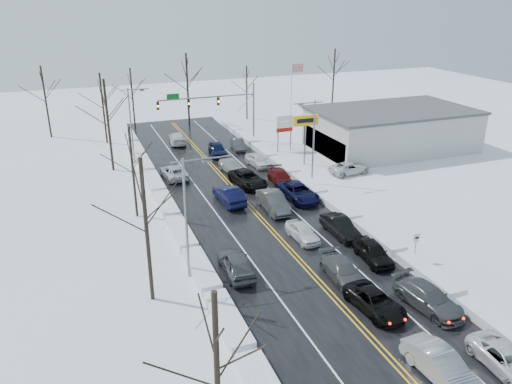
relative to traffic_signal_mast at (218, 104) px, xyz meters
name	(u,v)px	position (x,y,z in m)	size (l,w,h in m)	color
ground	(275,234)	(-3.45, -27.99, -5.48)	(160.00, 160.00, 0.00)	white
road_surface	(267,225)	(-3.45, -25.99, -5.47)	(14.00, 84.00, 0.01)	black
snow_bank_left	(183,239)	(-11.05, -25.99, -5.48)	(1.52, 72.00, 0.68)	white
snow_bank_right	(341,212)	(4.15, -25.99, -5.48)	(1.52, 72.00, 0.68)	white
traffic_signal_mast	(218,104)	(0.00, 0.00, 0.00)	(13.28, 0.39, 8.00)	slate
tires_plus_sign	(306,124)	(7.05, -12.00, -0.49)	(3.20, 0.34, 6.00)	slate
used_vehicles_sign	(285,126)	(7.05, -5.99, -2.16)	(2.20, 0.22, 4.65)	slate
speed_limit_sign	(416,242)	(4.75, -35.99, -3.84)	(0.55, 0.09, 2.35)	slate
flagpole	(292,92)	(11.72, 2.01, 0.45)	(1.87, 1.20, 10.00)	silver
dealership_building	(391,129)	(20.53, -9.99, -2.82)	(20.40, 12.40, 5.30)	#ADACA8
streetlight_ne	(312,136)	(4.85, -17.99, -0.17)	(3.20, 0.25, 9.00)	slate
streetlight_sw	(188,209)	(-11.74, -31.99, -0.17)	(3.20, 0.25, 9.00)	slate
streetlight_nw	(132,119)	(-11.74, -3.99, -0.17)	(3.20, 0.25, 9.00)	slate
tree_left_a	(216,351)	(-14.45, -47.99, 0.81)	(3.60, 3.60, 9.00)	#2D231C
tree_left_b	(144,204)	(-14.95, -33.99, 1.51)	(4.00, 4.00, 10.00)	#2D231C
tree_left_c	(131,155)	(-13.95, -19.99, 0.46)	(3.40, 3.40, 8.50)	#2D231C
tree_left_d	(107,108)	(-14.65, -5.99, 1.86)	(4.20, 4.20, 10.50)	#2D231C
tree_left_e	(102,95)	(-14.25, 6.01, 1.16)	(3.80, 3.80, 9.50)	#2D231C
tree_far_a	(44,88)	(-21.45, 12.01, 1.51)	(4.00, 4.00, 10.00)	#2D231C
tree_far_b	(131,86)	(-9.45, 13.01, 0.81)	(3.60, 3.60, 9.00)	#2D231C
tree_far_c	(187,76)	(-1.45, 11.01, 2.21)	(4.40, 4.40, 11.00)	#2D231C
tree_far_d	(247,82)	(8.55, 12.51, 0.46)	(3.40, 3.40, 8.50)	#2D231C
tree_far_e	(334,68)	(24.55, 13.01, 1.86)	(4.20, 4.20, 10.50)	#2D231C
queued_car_1	(439,377)	(-1.84, -46.89, -5.48)	(1.67, 4.80, 1.58)	gray
queued_car_2	(374,310)	(-1.68, -40.43, -5.48)	(2.20, 4.77, 1.32)	black
queued_car_3	(342,279)	(-1.72, -36.30, -5.48)	(1.97, 4.85, 1.41)	#44474A
queued_car_4	(302,239)	(-1.69, -29.68, -5.48)	(1.62, 4.02, 1.37)	white
queued_car_5	(273,210)	(-1.64, -23.21, -5.48)	(1.82, 5.21, 1.72)	#3B3E40
queued_car_6	(248,185)	(-1.67, -16.20, -5.48)	(2.57, 5.58, 1.55)	black
queued_car_7	(232,172)	(-1.89, -11.45, -5.48)	(1.90, 4.67, 1.35)	#9EA1A5
queued_car_8	(218,155)	(-1.66, -4.83, -5.48)	(1.92, 4.78, 1.63)	black
queued_car_10	(506,371)	(1.94, -47.77, -5.48)	(2.22, 4.80, 1.34)	silver
queued_car_11	(427,307)	(1.72, -41.38, -5.48)	(2.11, 5.20, 1.51)	#414346
queued_car_12	(372,260)	(1.82, -34.79, -5.48)	(1.77, 4.41, 1.50)	black
queued_car_13	(339,234)	(1.67, -29.98, -5.48)	(1.60, 4.60, 1.52)	black
queued_car_14	(298,199)	(1.70, -21.64, -5.48)	(2.59, 5.61, 1.56)	black
queued_car_15	(280,184)	(1.78, -17.01, -5.48)	(2.01, 4.93, 1.43)	#440909
queued_car_16	(258,166)	(1.63, -10.58, -5.48)	(1.72, 4.26, 1.45)	silver
queued_car_17	(238,149)	(1.63, -3.29, -5.48)	(1.43, 4.10, 1.35)	#393C3E
oncoming_car_0	(229,203)	(-5.02, -20.06, -5.48)	(1.78, 5.11, 1.68)	black
oncoming_car_1	(174,178)	(-8.58, -11.07, -5.48)	(2.31, 5.00, 1.39)	silver
oncoming_car_2	(178,143)	(-5.21, 2.36, -5.48)	(2.12, 5.23, 1.52)	silver
oncoming_car_3	(236,273)	(-8.60, -32.87, -5.48)	(1.98, 4.91, 1.67)	#444749
parked_car_0	(350,174)	(10.47, -16.79, -5.48)	(2.23, 4.83, 1.34)	silver
parked_car_1	(346,155)	(13.58, -10.60, -5.48)	(1.95, 4.80, 1.39)	black
parked_car_2	(316,148)	(11.65, -6.25, -5.48)	(1.83, 4.55, 1.55)	black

